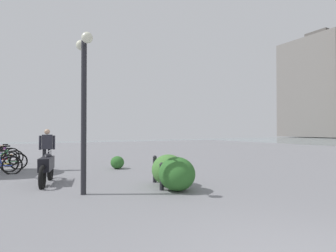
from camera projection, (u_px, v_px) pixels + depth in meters
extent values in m
cube|color=gray|center=(321.00, 89.00, 70.70)|extent=(15.75, 14.63, 24.42)
cube|color=#55524E|center=(321.00, 37.00, 70.90)|extent=(5.67, 5.27, 2.40)
cylinder|color=#232328|center=(84.00, 117.00, 7.14)|extent=(0.14, 0.14, 4.00)
cylinder|color=#232328|center=(84.00, 45.00, 7.17)|extent=(0.70, 0.06, 0.06)
sphere|color=#EAEACC|center=(87.00, 38.00, 6.86)|extent=(0.28, 0.28, 0.28)
sphere|color=#EAEACC|center=(81.00, 45.00, 7.48)|extent=(0.28, 0.28, 0.28)
torus|color=black|center=(42.00, 178.00, 7.89)|extent=(0.73, 0.29, 0.72)
torus|color=black|center=(50.00, 171.00, 9.29)|extent=(0.73, 0.29, 0.72)
cube|color=black|center=(46.00, 164.00, 8.55)|extent=(1.14, 0.58, 0.40)
ellipsoid|color=black|center=(48.00, 157.00, 8.77)|extent=(0.50, 0.38, 0.24)
cylinder|color=silver|center=(50.00, 161.00, 9.24)|extent=(0.19, 0.10, 0.66)
cylinder|color=silver|center=(50.00, 151.00, 9.19)|extent=(0.59, 0.18, 0.04)
cylinder|color=silver|center=(39.00, 176.00, 8.12)|extent=(0.56, 0.22, 0.09)
torus|color=black|center=(12.00, 165.00, 10.40)|extent=(0.14, 0.72, 0.72)
cylinder|color=#2D47B7|center=(0.00, 159.00, 10.25)|extent=(0.05, 0.14, 0.54)
cylinder|color=#2D47B7|center=(5.00, 166.00, 10.31)|extent=(0.09, 0.45, 0.04)
cube|color=black|center=(2.00, 151.00, 10.27)|extent=(0.12, 0.25, 0.06)
torus|color=black|center=(9.00, 164.00, 10.98)|extent=(0.15, 0.72, 0.72)
cylinder|color=gold|center=(3.00, 164.00, 10.89)|extent=(0.09, 0.45, 0.04)
torus|color=black|center=(18.00, 161.00, 11.75)|extent=(0.08, 0.72, 0.72)
cylinder|color=#2D8447|center=(0.00, 150.00, 11.42)|extent=(0.05, 0.63, 0.10)
cylinder|color=#2D8447|center=(8.00, 156.00, 11.55)|extent=(0.04, 0.14, 0.54)
cylinder|color=#2D8447|center=(12.00, 162.00, 11.63)|extent=(0.05, 0.45, 0.04)
cube|color=black|center=(9.00, 149.00, 11.58)|extent=(0.10, 0.24, 0.06)
torus|color=black|center=(9.00, 159.00, 12.60)|extent=(0.07, 0.72, 0.72)
cylinder|color=red|center=(3.00, 160.00, 12.49)|extent=(0.04, 0.45, 0.04)
cube|color=black|center=(0.00, 147.00, 12.44)|extent=(0.09, 0.24, 0.06)
torus|color=black|center=(12.00, 158.00, 13.15)|extent=(0.11, 0.72, 0.72)
cylinder|color=black|center=(2.00, 153.00, 12.94)|extent=(0.05, 0.14, 0.54)
cylinder|color=black|center=(6.00, 158.00, 13.03)|extent=(0.07, 0.45, 0.04)
cube|color=black|center=(3.00, 147.00, 12.97)|extent=(0.11, 0.25, 0.06)
torus|color=black|center=(15.00, 157.00, 13.50)|extent=(0.09, 0.72, 0.72)
cylinder|color=#7A3899|center=(0.00, 148.00, 13.21)|extent=(0.06, 0.63, 0.10)
cylinder|color=#7A3899|center=(6.00, 152.00, 13.32)|extent=(0.04, 0.14, 0.54)
cylinder|color=#7A3899|center=(10.00, 158.00, 13.40)|extent=(0.05, 0.45, 0.04)
cube|color=black|center=(7.00, 146.00, 13.35)|extent=(0.10, 0.24, 0.06)
torus|color=black|center=(12.00, 155.00, 14.99)|extent=(0.22, 0.71, 0.72)
cylinder|color=orange|center=(4.00, 150.00, 14.73)|extent=(0.07, 0.14, 0.54)
cylinder|color=orange|center=(8.00, 155.00, 14.84)|extent=(0.14, 0.44, 0.04)
cube|color=black|center=(5.00, 145.00, 14.77)|extent=(0.14, 0.25, 0.06)
cylinder|color=black|center=(50.00, 159.00, 11.40)|extent=(0.14, 0.14, 0.90)
cylinder|color=black|center=(44.00, 160.00, 11.31)|extent=(0.14, 0.14, 0.90)
cube|color=#2D2D38|center=(47.00, 142.00, 11.36)|extent=(0.26, 0.41, 0.60)
sphere|color=tan|center=(47.00, 132.00, 11.37)|extent=(0.22, 0.22, 0.22)
cylinder|color=#2D2D38|center=(54.00, 142.00, 11.48)|extent=(0.10, 0.10, 0.58)
cylinder|color=#2D2D38|center=(40.00, 143.00, 11.25)|extent=(0.10, 0.10, 0.58)
cylinder|color=#232328|center=(162.00, 178.00, 7.64)|extent=(0.12, 0.12, 0.66)
sphere|color=#232328|center=(162.00, 165.00, 7.64)|extent=(0.13, 0.13, 0.13)
cylinder|color=#232328|center=(155.00, 171.00, 8.77)|extent=(0.12, 0.12, 0.75)
sphere|color=#232328|center=(155.00, 157.00, 8.77)|extent=(0.13, 0.13, 0.13)
ellipsoid|color=#2D6628|center=(177.00, 174.00, 7.56)|extent=(1.09, 0.98, 0.93)
ellipsoid|color=#2D6628|center=(117.00, 162.00, 11.87)|extent=(0.64, 0.57, 0.54)
ellipsoid|color=#477F38|center=(168.00, 170.00, 8.29)|extent=(1.09, 0.98, 0.93)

